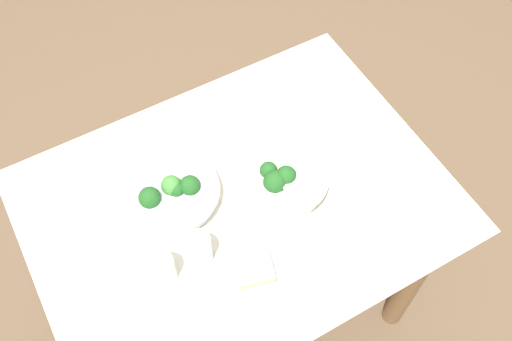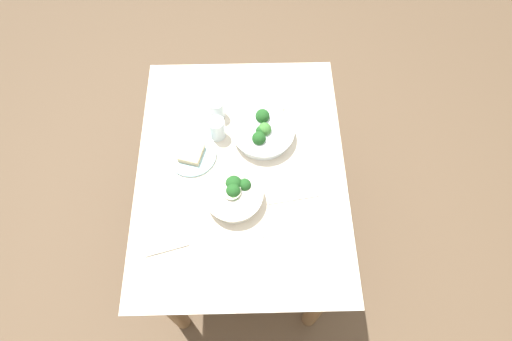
{
  "view_description": "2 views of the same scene",
  "coord_description": "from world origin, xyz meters",
  "px_view_note": "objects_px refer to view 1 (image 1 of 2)",
  "views": [
    {
      "loc": [
        0.34,
        0.7,
        2.15
      ],
      "look_at": [
        -0.07,
        -0.04,
        0.82
      ],
      "focal_mm": 41.21,
      "sensor_mm": 36.0,
      "label": 1
    },
    {
      "loc": [
        -0.81,
        -0.04,
        2.25
      ],
      "look_at": [
        -0.03,
        -0.06,
        0.82
      ],
      "focal_mm": 29.6,
      "sensor_mm": 36.0,
      "label": 2
    }
  ],
  "objects_px": {
    "water_glass_center": "(162,269)",
    "napkin_folded_lower": "(373,249)",
    "table_knife_left": "(353,198)",
    "table_knife_right": "(247,129)",
    "fork_by_near_bowl": "(149,295)",
    "fork_by_far_bowl": "(299,140)",
    "broccoli_bowl_near": "(172,193)",
    "napkin_folded_upper": "(95,236)",
    "broccoli_bowl_far": "(285,181)",
    "bread_side_plate": "(254,271)",
    "water_glass_side": "(199,249)"
  },
  "relations": [
    {
      "from": "water_glass_center",
      "to": "table_knife_left",
      "type": "distance_m",
      "value": 0.54
    },
    {
      "from": "table_knife_left",
      "to": "napkin_folded_upper",
      "type": "xyz_separation_m",
      "value": [
        0.65,
        -0.23,
        0.0
      ]
    },
    {
      "from": "fork_by_near_bowl",
      "to": "napkin_folded_upper",
      "type": "relative_size",
      "value": 0.5
    },
    {
      "from": "bread_side_plate",
      "to": "water_glass_side",
      "type": "relative_size",
      "value": 2.05
    },
    {
      "from": "bread_side_plate",
      "to": "fork_by_near_bowl",
      "type": "relative_size",
      "value": 1.91
    },
    {
      "from": "water_glass_center",
      "to": "napkin_folded_lower",
      "type": "xyz_separation_m",
      "value": [
        -0.5,
        0.2,
        -0.04
      ]
    },
    {
      "from": "broccoli_bowl_near",
      "to": "napkin_folded_lower",
      "type": "xyz_separation_m",
      "value": [
        -0.38,
        0.39,
        -0.03
      ]
    },
    {
      "from": "water_glass_side",
      "to": "fork_by_far_bowl",
      "type": "bearing_deg",
      "value": -155.49
    },
    {
      "from": "napkin_folded_lower",
      "to": "water_glass_side",
      "type": "bearing_deg",
      "value": -26.57
    },
    {
      "from": "table_knife_left",
      "to": "napkin_folded_upper",
      "type": "height_order",
      "value": "napkin_folded_upper"
    },
    {
      "from": "broccoli_bowl_near",
      "to": "table_knife_right",
      "type": "height_order",
      "value": "broccoli_bowl_near"
    },
    {
      "from": "broccoli_bowl_near",
      "to": "napkin_folded_upper",
      "type": "height_order",
      "value": "broccoli_bowl_near"
    },
    {
      "from": "table_knife_right",
      "to": "napkin_folded_lower",
      "type": "xyz_separation_m",
      "value": [
        -0.09,
        0.5,
        0.0
      ]
    },
    {
      "from": "broccoli_bowl_far",
      "to": "napkin_folded_upper",
      "type": "height_order",
      "value": "broccoli_bowl_far"
    },
    {
      "from": "fork_by_far_bowl",
      "to": "napkin_folded_upper",
      "type": "bearing_deg",
      "value": -166.16
    },
    {
      "from": "bread_side_plate",
      "to": "water_glass_center",
      "type": "height_order",
      "value": "water_glass_center"
    },
    {
      "from": "table_knife_right",
      "to": "fork_by_near_bowl",
      "type": "bearing_deg",
      "value": -63.25
    },
    {
      "from": "broccoli_bowl_near",
      "to": "napkin_folded_lower",
      "type": "relative_size",
      "value": 1.21
    },
    {
      "from": "fork_by_far_bowl",
      "to": "napkin_folded_lower",
      "type": "height_order",
      "value": "napkin_folded_lower"
    },
    {
      "from": "fork_by_near_bowl",
      "to": "table_knife_left",
      "type": "relative_size",
      "value": 0.53
    },
    {
      "from": "table_knife_left",
      "to": "table_knife_right",
      "type": "relative_size",
      "value": 0.97
    },
    {
      "from": "napkin_folded_upper",
      "to": "napkin_folded_lower",
      "type": "xyz_separation_m",
      "value": [
        -0.61,
        0.39,
        0.0
      ]
    },
    {
      "from": "water_glass_side",
      "to": "table_knife_right",
      "type": "relative_size",
      "value": 0.48
    },
    {
      "from": "bread_side_plate",
      "to": "table_knife_right",
      "type": "relative_size",
      "value": 0.98
    },
    {
      "from": "water_glass_center",
      "to": "broccoli_bowl_far",
      "type": "bearing_deg",
      "value": -169.41
    },
    {
      "from": "broccoli_bowl_far",
      "to": "fork_by_near_bowl",
      "type": "height_order",
      "value": "broccoli_bowl_far"
    },
    {
      "from": "napkin_folded_upper",
      "to": "napkin_folded_lower",
      "type": "relative_size",
      "value": 0.98
    },
    {
      "from": "water_glass_center",
      "to": "napkin_folded_lower",
      "type": "height_order",
      "value": "water_glass_center"
    },
    {
      "from": "napkin_folded_upper",
      "to": "broccoli_bowl_near",
      "type": "bearing_deg",
      "value": -179.78
    },
    {
      "from": "table_knife_left",
      "to": "napkin_folded_lower",
      "type": "distance_m",
      "value": 0.16
    },
    {
      "from": "broccoli_bowl_near",
      "to": "napkin_folded_upper",
      "type": "xyz_separation_m",
      "value": [
        0.23,
        0.0,
        -0.03
      ]
    },
    {
      "from": "fork_by_far_bowl",
      "to": "napkin_folded_upper",
      "type": "distance_m",
      "value": 0.62
    },
    {
      "from": "broccoli_bowl_far",
      "to": "fork_by_near_bowl",
      "type": "relative_size",
      "value": 2.14
    },
    {
      "from": "table_knife_left",
      "to": "fork_by_far_bowl",
      "type": "bearing_deg",
      "value": -165.32
    },
    {
      "from": "water_glass_side",
      "to": "broccoli_bowl_far",
      "type": "bearing_deg",
      "value": -166.42
    },
    {
      "from": "napkin_folded_lower",
      "to": "table_knife_left",
      "type": "bearing_deg",
      "value": -105.89
    },
    {
      "from": "table_knife_left",
      "to": "table_knife_right",
      "type": "distance_m",
      "value": 0.37
    },
    {
      "from": "broccoli_bowl_far",
      "to": "fork_by_near_bowl",
      "type": "distance_m",
      "value": 0.46
    },
    {
      "from": "napkin_folded_upper",
      "to": "bread_side_plate",
      "type": "bearing_deg",
      "value": 137.17
    },
    {
      "from": "table_knife_right",
      "to": "water_glass_center",
      "type": "bearing_deg",
      "value": -62.04
    },
    {
      "from": "bread_side_plate",
      "to": "fork_by_near_bowl",
      "type": "bearing_deg",
      "value": -16.25
    },
    {
      "from": "broccoli_bowl_far",
      "to": "table_knife_right",
      "type": "bearing_deg",
      "value": -92.01
    },
    {
      "from": "broccoli_bowl_far",
      "to": "table_knife_left",
      "type": "xyz_separation_m",
      "value": [
        -0.15,
        0.12,
        -0.03
      ]
    },
    {
      "from": "napkin_folded_upper",
      "to": "table_knife_left",
      "type": "bearing_deg",
      "value": 160.23
    },
    {
      "from": "broccoli_bowl_far",
      "to": "table_knife_right",
      "type": "relative_size",
      "value": 1.1
    },
    {
      "from": "napkin_folded_lower",
      "to": "water_glass_center",
      "type": "bearing_deg",
      "value": -21.48
    },
    {
      "from": "broccoli_bowl_far",
      "to": "napkin_folded_lower",
      "type": "xyz_separation_m",
      "value": [
        -0.1,
        0.27,
        -0.03
      ]
    },
    {
      "from": "table_knife_right",
      "to": "water_glass_side",
      "type": "bearing_deg",
      "value": -54.18
    },
    {
      "from": "water_glass_side",
      "to": "napkin_folded_lower",
      "type": "height_order",
      "value": "water_glass_side"
    },
    {
      "from": "napkin_folded_upper",
      "to": "water_glass_side",
      "type": "bearing_deg",
      "value": 138.71
    }
  ]
}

